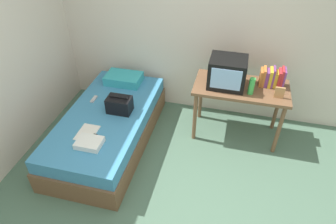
{
  "coord_description": "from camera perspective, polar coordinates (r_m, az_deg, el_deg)",
  "views": [
    {
      "loc": [
        0.49,
        -1.76,
        2.77
      ],
      "look_at": [
        -0.2,
        1.0,
        0.56
      ],
      "focal_mm": 31.81,
      "sensor_mm": 36.0,
      "label": 1
    }
  ],
  "objects": [
    {
      "name": "ground_plane",
      "position": [
        3.31,
        -0.81,
        -18.81
      ],
      "size": [
        8.0,
        8.0,
        0.0
      ],
      "primitive_type": "plane",
      "color": "#4C6B56"
    },
    {
      "name": "wall_back",
      "position": [
        4.06,
        6.52,
        16.44
      ],
      "size": [
        5.2,
        0.1,
        2.6
      ],
      "primitive_type": "cube",
      "color": "beige",
      "rests_on": "ground"
    },
    {
      "name": "bed",
      "position": [
        3.95,
        -11.36,
        -2.95
      ],
      "size": [
        1.0,
        2.0,
        0.47
      ],
      "color": "brown",
      "rests_on": "ground"
    },
    {
      "name": "desk",
      "position": [
        3.85,
        13.7,
        3.59
      ],
      "size": [
        1.16,
        0.6,
        0.77
      ],
      "color": "brown",
      "rests_on": "ground"
    },
    {
      "name": "tv",
      "position": [
        3.69,
        11.29,
        7.49
      ],
      "size": [
        0.44,
        0.39,
        0.36
      ],
      "color": "black",
      "rests_on": "desk"
    },
    {
      "name": "water_bottle",
      "position": [
        3.63,
        15.71,
        4.79
      ],
      "size": [
        0.07,
        0.07,
        0.21
      ],
      "primitive_type": "cylinder",
      "color": "green",
      "rests_on": "desk"
    },
    {
      "name": "book_row",
      "position": [
        3.86,
        19.35,
        6.23
      ],
      "size": [
        0.29,
        0.17,
        0.25
      ],
      "color": "#CC7233",
      "rests_on": "desk"
    },
    {
      "name": "picture_frame",
      "position": [
        3.68,
        20.57,
        3.5
      ],
      "size": [
        0.11,
        0.02,
        0.14
      ],
      "primitive_type": "cube",
      "color": "#B27F4C",
      "rests_on": "desk"
    },
    {
      "name": "pillow",
      "position": [
        4.32,
        -8.48,
        6.35
      ],
      "size": [
        0.5,
        0.33,
        0.12
      ],
      "primitive_type": "cube",
      "color": "#33A8B7",
      "rests_on": "bed"
    },
    {
      "name": "handbag",
      "position": [
        3.74,
        -9.29,
        1.4
      ],
      "size": [
        0.3,
        0.2,
        0.23
      ],
      "color": "black",
      "rests_on": "bed"
    },
    {
      "name": "magazine",
      "position": [
        3.56,
        -15.23,
        -3.85
      ],
      "size": [
        0.21,
        0.29,
        0.01
      ],
      "primitive_type": "cube",
      "color": "white",
      "rests_on": "bed"
    },
    {
      "name": "remote_dark",
      "position": [
        3.45,
        -14.2,
        -5.03
      ],
      "size": [
        0.04,
        0.16,
        0.02
      ],
      "primitive_type": "cube",
      "color": "black",
      "rests_on": "bed"
    },
    {
      "name": "remote_silver",
      "position": [
        4.06,
        -14.01,
        2.42
      ],
      "size": [
        0.04,
        0.14,
        0.02
      ],
      "primitive_type": "cube",
      "color": "#B7B7BC",
      "rests_on": "bed"
    },
    {
      "name": "folded_towel",
      "position": [
        3.38,
        -14.84,
        -5.73
      ],
      "size": [
        0.28,
        0.22,
        0.06
      ],
      "primitive_type": "cube",
      "color": "white",
      "rests_on": "bed"
    }
  ]
}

